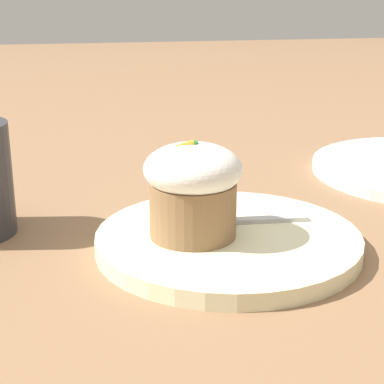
{
  "coord_description": "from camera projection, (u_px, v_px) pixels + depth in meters",
  "views": [
    {
      "loc": [
        0.13,
        0.5,
        0.22
      ],
      "look_at": [
        0.03,
        -0.0,
        0.05
      ],
      "focal_mm": 60.0,
      "sensor_mm": 36.0,
      "label": 1
    }
  ],
  "objects": [
    {
      "name": "carrot_cake",
      "position": [
        192.0,
        187.0,
        0.54
      ],
      "size": [
        0.08,
        0.08,
        0.08
      ],
      "color": "olive",
      "rests_on": "dessert_plate"
    },
    {
      "name": "dessert_plate",
      "position": [
        228.0,
        241.0,
        0.56
      ],
      "size": [
        0.23,
        0.23,
        0.01
      ],
      "color": "beige",
      "rests_on": "ground_plane"
    },
    {
      "name": "ground_plane",
      "position": [
        228.0,
        248.0,
        0.56
      ],
      "size": [
        4.0,
        4.0,
        0.0
      ],
      "primitive_type": "plane",
      "color": "#846042"
    },
    {
      "name": "spoon",
      "position": [
        224.0,
        220.0,
        0.58
      ],
      "size": [
        0.11,
        0.04,
        0.01
      ],
      "color": "#B7B7BC",
      "rests_on": "dessert_plate"
    }
  ]
}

